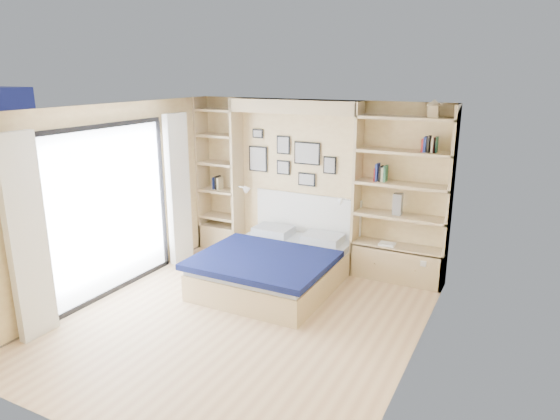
% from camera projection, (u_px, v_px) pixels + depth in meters
% --- Properties ---
extents(ground, '(4.50, 4.50, 0.00)m').
position_uv_depth(ground, '(241.00, 321.00, 5.98)').
color(ground, '#DCB98A').
rests_on(ground, ground).
extents(room_shell, '(4.50, 4.50, 4.50)m').
position_uv_depth(room_shell, '(272.00, 202.00, 7.17)').
color(room_shell, beige).
rests_on(room_shell, ground).
extents(bed, '(1.75, 2.17, 1.07)m').
position_uv_depth(bed, '(275.00, 265.00, 6.96)').
color(bed, '#CEB981').
rests_on(bed, ground).
extents(photo_gallery, '(1.48, 0.02, 0.82)m').
position_uv_depth(photo_gallery, '(289.00, 158.00, 7.66)').
color(photo_gallery, black).
rests_on(photo_gallery, ground).
extents(reading_lamps, '(1.92, 0.12, 0.15)m').
position_uv_depth(reading_lamps, '(291.00, 194.00, 7.53)').
color(reading_lamps, silver).
rests_on(reading_lamps, ground).
extents(shelf_decor, '(3.52, 0.23, 2.03)m').
position_uv_depth(shelf_decor, '(385.00, 162.00, 6.83)').
color(shelf_decor, '#A51E1E').
rests_on(shelf_decor, ground).
extents(deck, '(3.20, 4.00, 0.05)m').
position_uv_depth(deck, '(38.00, 269.00, 7.56)').
color(deck, brown).
rests_on(deck, ground).
extents(deck_chair, '(0.63, 0.85, 0.76)m').
position_uv_depth(deck_chair, '(108.00, 244.00, 7.57)').
color(deck_chair, tan).
rests_on(deck_chair, ground).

